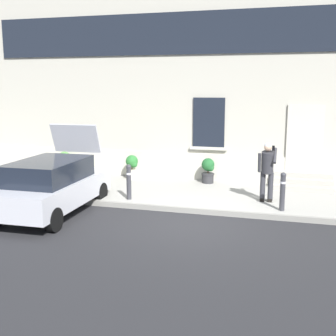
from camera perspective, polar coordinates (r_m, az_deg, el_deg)
The scene contains 12 objects.
ground_plane at distance 11.19m, azimuth 2.72°, elevation -7.27°, with size 80.00×80.00×0.00m, color #232326.
sidewalk at distance 13.81m, azimuth 5.37°, elevation -3.51°, with size 24.00×3.60×0.15m, color #99968E.
curb_edge at distance 12.05m, azimuth 3.74°, elevation -5.60°, with size 24.00×0.12×0.15m, color gray.
building_facade at distance 15.85m, azimuth 7.30°, elevation 11.60°, with size 24.00×1.52×7.50m.
entrance_stoop at distance 14.94m, azimuth 17.13°, elevation -1.83°, with size 1.90×0.96×0.48m.
hatchback_car_silver at distance 12.26m, azimuth -14.88°, elevation -2.15°, with size 1.85×4.09×2.34m.
bollard_near_person at distance 12.04m, azimuth 14.72°, elevation -2.80°, with size 0.15×0.15×1.04m.
bollard_far_left at distance 12.86m, azimuth -5.13°, elevation -1.64°, with size 0.15×0.15×1.04m.
person_on_phone at distance 12.73m, azimuth 12.81°, elevation 0.00°, with size 0.51×0.51×1.74m.
planter_olive at distance 16.98m, azimuth -13.30°, elevation 0.75°, with size 0.44×0.44×0.86m.
planter_cream at distance 15.72m, azimuth -4.71°, elevation 0.22°, with size 0.44×0.44×0.86m.
planter_charcoal at distance 15.06m, azimuth 5.25°, elevation -0.25°, with size 0.44×0.44×0.86m.
Camera 1 is at (2.39, -10.38, 3.44)m, focal length 46.76 mm.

